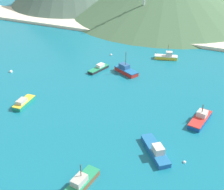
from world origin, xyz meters
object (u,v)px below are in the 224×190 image
fishing_boat_2 (126,70)px  buoy_1 (111,55)px  fishing_boat_5 (99,68)px  buoy_2 (184,162)px  fishing_boat_9 (24,102)px  buoy_0 (11,72)px  fishing_boat_3 (200,119)px  fishing_boat_0 (156,150)px  fishing_boat_8 (82,182)px  fishing_boat_6 (167,57)px

fishing_boat_2 → buoy_1: bearing=131.8°
fishing_boat_5 → buoy_2: fishing_boat_5 is taller
fishing_boat_9 → buoy_0: (-16.98, 15.09, -0.60)m
fishing_boat_9 → fishing_boat_3: bearing=14.1°
fishing_boat_5 → fishing_boat_9: fishing_boat_9 is taller
fishing_boat_0 → fishing_boat_2: size_ratio=1.10×
fishing_boat_2 → buoy_1: fishing_boat_2 is taller
fishing_boat_8 → buoy_1: 64.94m
fishing_boat_0 → fishing_boat_8: (-10.02, -14.56, 0.10)m
fishing_boat_9 → buoy_1: (7.17, 41.97, -0.66)m
fishing_boat_8 → buoy_0: bearing=142.9°
fishing_boat_6 → buoy_2: size_ratio=12.87×
fishing_boat_3 → fishing_boat_9: (-45.16, -11.31, -0.06)m
buoy_2 → fishing_boat_2: bearing=127.5°
fishing_boat_0 → fishing_boat_6: 52.84m
fishing_boat_6 → buoy_1: bearing=-166.3°
fishing_boat_2 → buoy_2: (27.01, -35.17, -0.94)m
fishing_boat_8 → buoy_1: bearing=109.2°
fishing_boat_9 → fishing_boat_6: bearing=60.1°
fishing_boat_3 → buoy_1: size_ratio=12.20×
fishing_boat_3 → fishing_boat_6: fishing_boat_6 is taller
fishing_boat_8 → buoy_2: fishing_boat_8 is taller
fishing_boat_6 → buoy_2: bearing=-70.9°
buoy_1 → fishing_boat_3: bearing=-38.9°
fishing_boat_2 → fishing_boat_9: (-17.87, -30.01, -0.26)m
fishing_boat_6 → buoy_2: fishing_boat_6 is taller
fishing_boat_6 → buoy_2: (17.95, -51.94, -0.83)m
buoy_2 → buoy_1: bearing=128.7°
fishing_boat_5 → buoy_0: bearing=-152.8°
fishing_boat_0 → fishing_boat_5: fishing_boat_0 is taller
buoy_2 → fishing_boat_5: bearing=137.1°
fishing_boat_9 → buoy_0: fishing_boat_9 is taller
buoy_1 → buoy_2: size_ratio=1.20×
fishing_boat_6 → fishing_boat_8: fishing_boat_6 is taller
buoy_0 → fishing_boat_3: bearing=-3.5°
buoy_0 → buoy_2: bearing=-18.1°
fishing_boat_3 → fishing_boat_9: bearing=-165.9°
buoy_0 → fishing_boat_5: bearing=27.2°
fishing_boat_5 → buoy_1: (-1.64, 13.63, -0.54)m
fishing_boat_2 → fishing_boat_3: fishing_boat_2 is taller
buoy_1 → buoy_2: buoy_1 is taller
fishing_boat_3 → buoy_2: 16.49m
fishing_boat_6 → fishing_boat_9: bearing=-119.9°
fishing_boat_6 → buoy_1: 20.36m
fishing_boat_5 → fishing_boat_8: (19.74, -47.68, 0.29)m
buoy_1 → fishing_boat_6: bearing=13.7°
buoy_2 → fishing_boat_9: bearing=173.4°
fishing_boat_6 → fishing_boat_8: size_ratio=1.02×
fishing_boat_5 → fishing_boat_0: bearing=-48.0°
fishing_boat_0 → fishing_boat_6: fishing_boat_6 is taller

